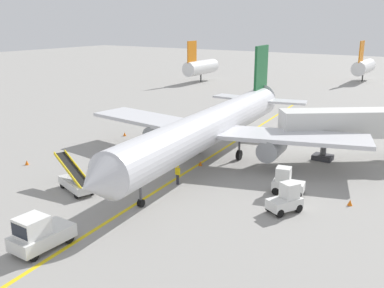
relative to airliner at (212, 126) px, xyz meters
name	(u,v)px	position (x,y,z in m)	size (l,w,h in m)	color
ground_plane	(148,206)	(1.54, -11.63, -3.42)	(300.00, 300.00, 0.00)	gray
taxi_line_yellow	(172,181)	(0.05, -6.63, -3.41)	(0.30, 80.00, 0.01)	yellow
airliner	(212,126)	(0.00, 0.00, 0.00)	(28.47, 35.34, 10.10)	silver
jet_bridge	(358,123)	(11.30, 7.93, 0.12)	(11.73, 9.68, 4.85)	silver
pushback_tug	(39,234)	(0.16, -19.92, -2.42)	(1.97, 3.64, 2.20)	silver
baggage_tug_near_wing	(286,199)	(10.22, -7.06, -2.49)	(2.27, 2.73, 2.10)	silver
baggage_tug_by_cargo_door	(287,182)	(9.01, -3.93, -2.49)	(2.61, 1.75, 2.10)	silver
belt_loader_forward_hold	(76,181)	(-5.02, -12.41, -2.64)	(5.14, 2.76, 2.59)	silver
ground_crew_marshaller	(178,174)	(0.87, -6.91, -2.51)	(0.36, 0.24, 1.70)	#26262D
ground_crew_wing_walker	(128,159)	(-5.10, -6.14, -2.51)	(0.36, 0.24, 1.70)	#26262D
safety_cone_nose_left	(200,163)	(-0.13, -1.87, -3.20)	(0.36, 0.36, 0.44)	orange
safety_cone_nose_right	(27,163)	(-13.70, -10.52, -3.20)	(0.36, 0.36, 0.44)	orange
safety_cone_wingtip_left	(350,203)	(13.73, -3.50, -3.20)	(0.36, 0.36, 0.44)	orange
safety_cone_wingtip_right	(183,139)	(-6.22, 4.17, -3.20)	(0.36, 0.36, 0.44)	orange
safety_cone_tail_area	(125,134)	(-13.15, 2.35, -3.20)	(0.36, 0.36, 0.44)	orange
distant_aircraft_far_left	(201,67)	(-30.04, 45.68, -0.20)	(3.00, 10.10, 8.80)	silver
distant_aircraft_mid_left	(364,67)	(-0.99, 65.59, -0.20)	(3.00, 10.10, 8.80)	silver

